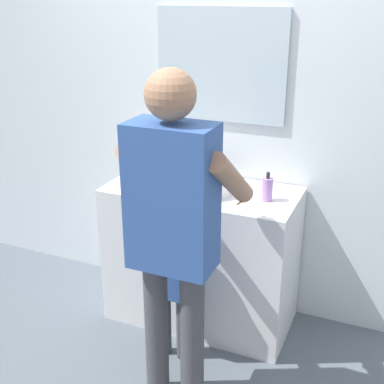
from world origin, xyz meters
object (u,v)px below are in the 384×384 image
at_px(child_toddler, 174,276).
at_px(adult_parent, 174,218).
at_px(toothbrush_cup, 144,174).
at_px(soap_bottle, 267,189).

distance_m(child_toddler, adult_parent, 0.59).
relative_size(toothbrush_cup, child_toddler, 0.24).
bearing_deg(child_toddler, soap_bottle, 43.86).
height_order(toothbrush_cup, child_toddler, toothbrush_cup).
bearing_deg(adult_parent, toothbrush_cup, 127.83).
height_order(child_toddler, adult_parent, adult_parent).
xyz_separation_m(toothbrush_cup, adult_parent, (0.50, -0.65, 0.07)).
relative_size(child_toddler, adult_parent, 0.51).
distance_m(soap_bottle, adult_parent, 0.71).
distance_m(toothbrush_cup, child_toddler, 0.66).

